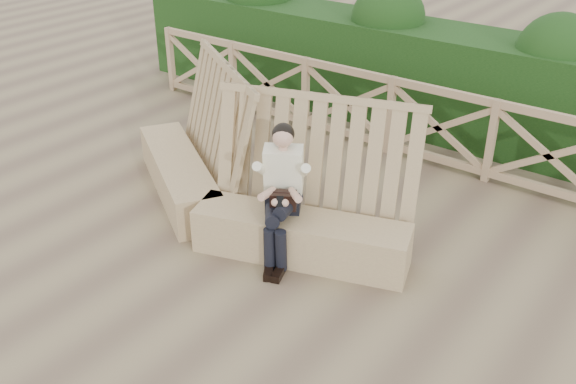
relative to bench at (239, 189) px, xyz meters
The scene contains 5 objects.
ground 1.49m from the bench, 36.53° to the right, with size 60.00×60.00×0.00m, color brown.
bench is the anchor object (origin of this frame).
woman 0.91m from the bench, 17.08° to the right, with size 0.65×0.87×1.43m.
guardrail 2.89m from the bench, 66.42° to the left, with size 10.10×0.09×1.10m.
hedge 4.03m from the bench, 73.29° to the left, with size 12.00×1.20×1.50m, color black.
Camera 1 is at (3.12, -3.88, 3.83)m, focal length 40.00 mm.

